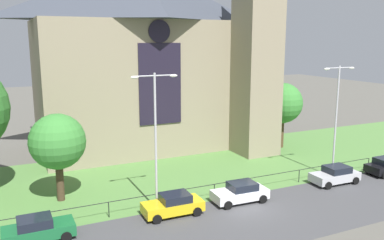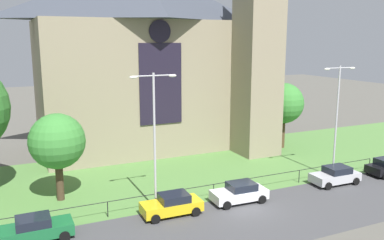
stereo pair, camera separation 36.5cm
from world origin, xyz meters
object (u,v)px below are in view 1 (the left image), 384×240
(tree_right_far, at_px, (282,103))
(parked_car_green, at_px, (38,229))
(streetlamp_near, at_px, (155,127))
(parked_car_white, at_px, (240,192))
(tree_left_near, at_px, (57,142))
(parked_car_silver, at_px, (335,175))
(parked_car_yellow, at_px, (173,205))
(church_building, at_px, (149,56))
(streetlamp_far, at_px, (337,109))

(tree_right_far, bearing_deg, parked_car_green, -156.71)
(streetlamp_near, bearing_deg, parked_car_white, -12.93)
(streetlamp_near, bearing_deg, parked_car_green, -170.62)
(streetlamp_near, distance_m, parked_car_green, 9.86)
(tree_left_near, height_order, parked_car_white, tree_left_near)
(parked_car_silver, bearing_deg, tree_left_near, -14.03)
(parked_car_white, distance_m, parked_car_silver, 9.42)
(streetlamp_near, bearing_deg, parked_car_yellow, -63.03)
(church_building, height_order, parked_car_yellow, church_building)
(parked_car_silver, bearing_deg, parked_car_green, 1.56)
(church_building, relative_size, parked_car_silver, 6.12)
(parked_car_yellow, bearing_deg, parked_car_white, -178.95)
(church_building, bearing_deg, tree_right_far, -26.90)
(parked_car_white, bearing_deg, streetlamp_near, -10.65)
(tree_right_far, height_order, parked_car_green, tree_right_far)
(tree_left_near, height_order, streetlamp_near, streetlamp_near)
(streetlamp_far, distance_m, parked_car_silver, 5.66)
(streetlamp_near, relative_size, parked_car_yellow, 2.32)
(parked_car_green, bearing_deg, church_building, 53.13)
(tree_right_far, bearing_deg, streetlamp_near, -151.37)
(church_building, distance_m, parked_car_yellow, 21.24)
(tree_left_near, distance_m, tree_right_far, 25.42)
(streetlamp_far, xyz_separation_m, parked_car_white, (-10.49, -1.41, -5.38))
(streetlamp_far, distance_m, parked_car_green, 25.43)
(streetlamp_far, height_order, parked_car_yellow, streetlamp_far)
(tree_right_far, bearing_deg, parked_car_silver, -105.29)
(tree_right_far, relative_size, streetlamp_near, 0.75)
(streetlamp_far, bearing_deg, tree_left_near, 168.34)
(church_building, bearing_deg, tree_left_near, -133.24)
(parked_car_yellow, distance_m, parked_car_silver, 14.88)
(streetlamp_far, relative_size, parked_car_green, 2.35)
(church_building, height_order, streetlamp_far, church_building)
(parked_car_white, bearing_deg, streetlamp_far, -170.04)
(tree_left_near, bearing_deg, tree_right_far, 12.67)
(church_building, xyz_separation_m, parked_car_silver, (10.05, -18.37, -9.53))
(church_building, distance_m, streetlamp_near, 18.33)
(streetlamp_far, bearing_deg, streetlamp_near, 180.00)
(tree_right_far, bearing_deg, church_building, 153.10)
(church_building, xyz_separation_m, tree_left_near, (-11.55, -12.29, -5.71))
(parked_car_green, height_order, parked_car_silver, same)
(streetlamp_near, height_order, parked_car_yellow, streetlamp_near)
(tree_left_near, xyz_separation_m, parked_car_yellow, (6.73, -6.07, -3.82))
(church_building, height_order, tree_right_far, church_building)
(church_building, relative_size, parked_car_yellow, 6.13)
(church_building, xyz_separation_m, parked_car_yellow, (-4.82, -18.36, -9.53))
(streetlamp_far, bearing_deg, tree_right_far, 78.29)
(tree_right_far, height_order, parked_car_silver, tree_right_far)
(tree_right_far, height_order, parked_car_white, tree_right_far)
(church_building, height_order, tree_left_near, church_building)
(parked_car_yellow, height_order, parked_car_white, same)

